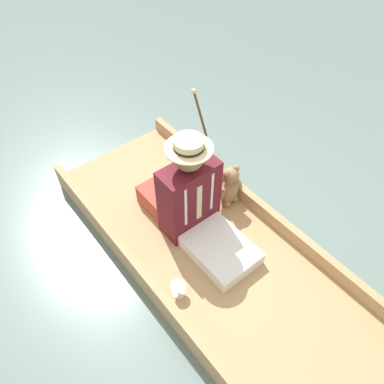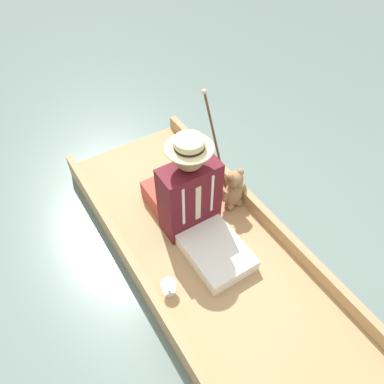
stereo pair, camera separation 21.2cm
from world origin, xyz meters
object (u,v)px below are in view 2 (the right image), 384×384
object	(u,v)px
teddy_bear	(234,190)
walking_cane	(214,135)
seated_person	(196,204)
wine_glass	(169,286)

from	to	relation	value
teddy_bear	walking_cane	world-z (taller)	walking_cane
seated_person	wine_glass	size ratio (longest dim) A/B	8.18
wine_glass	teddy_bear	bearing A→B (deg)	-154.14
wine_glass	walking_cane	xyz separation A→B (m)	(-0.90, -0.79, 0.40)
seated_person	teddy_bear	bearing A→B (deg)	-160.56
walking_cane	wine_glass	bearing A→B (deg)	41.17
teddy_bear	wine_glass	world-z (taller)	teddy_bear
seated_person	walking_cane	size ratio (longest dim) A/B	1.07
wine_glass	walking_cane	bearing A→B (deg)	-138.83
seated_person	walking_cane	bearing A→B (deg)	-125.93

